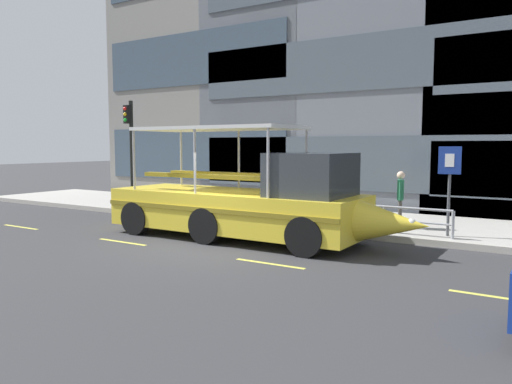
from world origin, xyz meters
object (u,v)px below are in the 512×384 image
parking_sign (449,175)px  leaned_bicycle (162,200)px  pedestrian_mid_left (299,189)px  pedestrian_near_bow (400,194)px  duck_tour_boat (251,203)px  traffic_light_pole (130,144)px

parking_sign → leaned_bicycle: bearing=179.2°
leaned_bicycle → pedestrian_mid_left: bearing=10.4°
leaned_bicycle → pedestrian_near_bow: pedestrian_near_bow is taller
duck_tour_boat → leaned_bicycle: bearing=155.0°
traffic_light_pole → duck_tour_boat: traffic_light_pole is taller
parking_sign → duck_tour_boat: (-4.83, -2.62, -0.81)m
leaned_bicycle → duck_tour_boat: (5.97, -2.78, 0.51)m
traffic_light_pole → leaned_bicycle: size_ratio=2.46×
leaned_bicycle → pedestrian_near_bow: size_ratio=1.00×
traffic_light_pole → leaned_bicycle: 2.60m
pedestrian_near_bow → pedestrian_mid_left: (-3.72, 0.48, -0.05)m
parking_sign → pedestrian_mid_left: 5.42m
pedestrian_near_bow → pedestrian_mid_left: pedestrian_near_bow is taller
parking_sign → pedestrian_near_bow: 1.80m
leaned_bicycle → duck_tour_boat: size_ratio=0.18×
parking_sign → pedestrian_near_bow: (-1.53, 0.69, -0.65)m
traffic_light_pole → pedestrian_mid_left: traffic_light_pole is taller
pedestrian_mid_left → traffic_light_pole: bearing=-168.7°
duck_tour_boat → pedestrian_near_bow: duck_tour_boat is taller
leaned_bicycle → pedestrian_near_bow: bearing=3.3°
parking_sign → pedestrian_mid_left: size_ratio=1.51×
parking_sign → leaned_bicycle: size_ratio=1.43×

